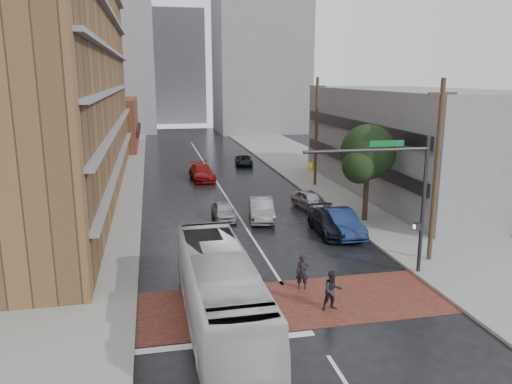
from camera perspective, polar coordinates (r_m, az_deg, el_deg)
name	(u,v)px	position (r m, az deg, el deg)	size (l,w,h in m)	color
ground	(297,308)	(22.88, 4.74, -13.06)	(160.00, 160.00, 0.00)	black
crosswalk	(294,303)	(23.30, 4.38, -12.51)	(14.00, 5.00, 0.02)	brown
sidewalk_west	(90,193)	(46.08, -18.40, -0.11)	(9.00, 90.00, 0.15)	gray
sidewalk_east	(338,182)	(48.98, 9.36, 1.15)	(9.00, 90.00, 0.15)	gray
apartment_block	(42,25)	(44.55, -23.23, 17.15)	(10.00, 44.00, 28.00)	brown
storefront_west	(108,124)	(74.18, -16.58, 7.48)	(8.00, 16.00, 7.00)	brown
building_east	(415,142)	(45.92, 17.68, 5.52)	(11.00, 26.00, 9.00)	gray
distant_tower_west	(102,43)	(98.15, -17.18, 16.00)	(18.00, 16.00, 32.00)	gray
distant_tower_east	(260,31)	(94.14, 0.49, 17.93)	(16.00, 14.00, 36.00)	gray
distant_tower_center	(176,67)	(114.82, -9.12, 13.90)	(12.00, 10.00, 24.00)	gray
street_tree	(368,156)	(35.26, 12.66, 4.07)	(4.20, 4.10, 6.90)	#332319
signal_mast	(398,187)	(25.68, 15.94, 0.59)	(6.50, 0.30, 7.20)	#2D2D33
utility_pole_near	(436,171)	(28.33, 19.89, 2.29)	(1.60, 0.26, 10.00)	#473321
utility_pole_far	(316,131)	(46.35, 6.90, 6.90)	(1.60, 0.26, 10.00)	#473321
transit_bus	(220,291)	(20.63, -4.13, -11.25)	(2.64, 11.29, 3.15)	silver
pedestrian_a	(303,272)	(24.41, 5.34, -9.11)	(0.63, 0.41, 1.73)	black
pedestrian_b	(332,291)	(22.51, 8.73, -11.08)	(0.88, 0.69, 1.82)	black
car_travel_a	(223,211)	(35.91, -3.75, -2.16)	(1.51, 3.75, 1.28)	#A2A2A9
car_travel_b	(261,209)	(35.72, 0.60, -1.99)	(1.64, 4.71, 1.55)	#929699
car_travel_c	(202,172)	(49.82, -6.19, 2.26)	(2.15, 5.28, 1.53)	maroon
suv_travel	(244,160)	(57.71, -1.40, 3.62)	(1.90, 4.12, 1.15)	black
car_parked_near	(341,223)	(32.81, 9.64, -3.46)	(1.74, 5.00, 1.65)	#16254E
car_parked_mid	(330,222)	(33.04, 8.50, -3.46)	(2.06, 5.06, 1.47)	black
car_parked_far	(311,200)	(38.69, 6.26, -0.96)	(1.71, 4.26, 1.45)	#AAADB2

